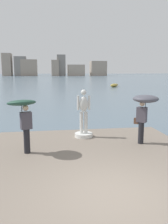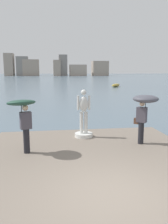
{
  "view_description": "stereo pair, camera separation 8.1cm",
  "coord_description": "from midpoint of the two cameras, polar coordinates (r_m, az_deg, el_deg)",
  "views": [
    {
      "loc": [
        -1.49,
        -5.17,
        3.31
      ],
      "look_at": [
        0.0,
        4.78,
        1.55
      ],
      "focal_mm": 38.4,
      "sensor_mm": 36.0,
      "label": 1
    },
    {
      "loc": [
        -1.41,
        -5.18,
        3.31
      ],
      "look_at": [
        0.0,
        4.78,
        1.55
      ],
      "focal_mm": 38.4,
      "sensor_mm": 36.0,
      "label": 2
    }
  ],
  "objects": [
    {
      "name": "onlooker_left",
      "position": [
        8.55,
        -14.09,
        0.13
      ],
      "size": [
        1.27,
        1.28,
        1.98
      ],
      "color": "black",
      "rests_on": "pier"
    },
    {
      "name": "pier",
      "position": [
        7.65,
        3.7,
        -14.09
      ],
      "size": [
        7.56,
        9.32,
        0.4
      ],
      "primitive_type": "cube",
      "color": "slate",
      "rests_on": "ground"
    },
    {
      "name": "onlooker_right",
      "position": [
        9.65,
        14.44,
        1.62
      ],
      "size": [
        1.4,
        1.4,
        1.96
      ],
      "color": "black",
      "rests_on": "pier"
    },
    {
      "name": "distant_skyline",
      "position": [
        148.16,
        -7.98,
        10.5
      ],
      "size": [
        61.98,
        13.51,
        13.27
      ],
      "color": "gray",
      "rests_on": "ground"
    },
    {
      "name": "ground_plane",
      "position": [
        45.32,
        -6.24,
        5.66
      ],
      "size": [
        400.0,
        400.0,
        0.0
      ],
      "primitive_type": "plane",
      "color": "slate"
    },
    {
      "name": "statue_white_figure",
      "position": [
        10.49,
        0.15,
        -1.95
      ],
      "size": [
        0.79,
        0.79,
        2.09
      ],
      "color": "silver",
      "rests_on": "pier"
    },
    {
      "name": "boat_near",
      "position": [
        49.12,
        7.63,
        6.33
      ],
      "size": [
        2.93,
        3.58,
        0.65
      ],
      "color": "#B2993D",
      "rests_on": "ground"
    }
  ]
}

